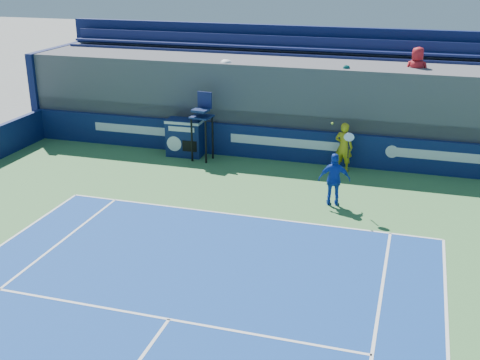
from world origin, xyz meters
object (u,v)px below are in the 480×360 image
(ball_person, at_px, (344,147))
(umpire_chair, at_px, (202,119))
(tennis_player, at_px, (334,179))
(match_clock, at_px, (185,137))

(ball_person, relative_size, umpire_chair, 0.69)
(ball_person, height_order, umpire_chair, umpire_chair)
(tennis_player, bearing_deg, match_clock, 152.37)
(match_clock, distance_m, umpire_chair, 1.14)
(match_clock, bearing_deg, umpire_chair, -17.83)
(ball_person, relative_size, match_clock, 1.23)
(ball_person, distance_m, umpire_chair, 5.10)
(match_clock, relative_size, umpire_chair, 0.56)
(umpire_chair, distance_m, tennis_player, 5.98)
(ball_person, bearing_deg, umpire_chair, 14.26)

